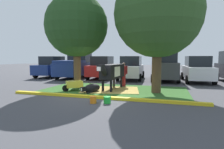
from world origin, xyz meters
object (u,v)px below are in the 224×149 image
hatchback_white (197,69)px  suv_dark_grey (165,65)px  person_handler (124,74)px  sedan_blue (102,68)px  wheelbarrow (74,84)px  cow_holstein (112,72)px  bucket_orange (93,100)px  calf_lying (92,88)px  sedan_red (52,67)px  pickup_truck_maroon (76,66)px  shade_tree_right (158,14)px  shade_tree_left (77,26)px  sedan_silver (131,68)px  bucket_green (107,100)px

hatchback_white → suv_dark_grey: bearing=175.5°
person_handler → sedan_blue: (-2.97, 4.20, 0.14)m
wheelbarrow → cow_holstein: bearing=24.9°
suv_dark_grey → bucket_orange: bearing=-107.2°
calf_lying → hatchback_white: hatchback_white is taller
person_handler → bucket_orange: bearing=-92.4°
suv_dark_grey → sedan_red: bearing=-179.7°
pickup_truck_maroon → cow_holstein: bearing=-47.2°
shade_tree_right → suv_dark_grey: size_ratio=1.39×
bucket_orange → sedan_blue: bearing=107.1°
bucket_orange → hatchback_white: (5.18, 8.67, 0.83)m
sedan_blue → hatchback_white: same height
shade_tree_left → wheelbarrow: (0.32, -1.06, -3.45)m
shade_tree_right → calf_lying: size_ratio=4.98×
calf_lying → suv_dark_grey: size_ratio=0.28×
wheelbarrow → bucket_orange: bearing=-47.5°
sedan_red → sedan_silver: size_ratio=1.00×
person_handler → hatchback_white: hatchback_white is taller
shade_tree_right → hatchback_white: (2.79, 5.53, -3.21)m
cow_holstein → bucket_green: 3.32m
person_handler → calf_lying: bearing=-114.6°
shade_tree_right → sedan_red: (-10.35, 5.67, -3.21)m
bucket_orange → bucket_green: bearing=14.8°
pickup_truck_maroon → suv_dark_grey: bearing=-0.1°
sedan_silver → sedan_blue: bearing=177.8°
shade_tree_right → pickup_truck_maroon: (-7.76, 5.74, -3.08)m
shade_tree_left → cow_holstein: shade_tree_left is taller
sedan_blue → shade_tree_left: bearing=-86.8°
suv_dark_grey → cow_holstein: bearing=-117.3°
cow_holstein → calf_lying: size_ratio=2.39×
sedan_red → bucket_orange: bearing=-47.9°
sedan_red → cow_holstein: bearing=-35.4°
shade_tree_right → person_handler: size_ratio=4.14×
bucket_green → sedan_blue: size_ratio=0.07×
suv_dark_grey → shade_tree_right: bearing=-93.6°
cow_holstein → wheelbarrow: (-1.99, -0.92, -0.71)m
sedan_red → sedan_blue: same height
cow_holstein → person_handler: person_handler is taller
bucket_orange → bucket_green: bucket_orange is taller
hatchback_white → person_handler: bearing=-142.0°
sedan_red → shade_tree_left: bearing=-44.6°
person_handler → suv_dark_grey: (2.55, 4.08, 0.43)m
wheelbarrow → sedan_red: bearing=131.9°
wheelbarrow → suv_dark_grey: size_ratio=0.31×
bucket_green → suv_dark_grey: bearing=76.0°
cow_holstein → pickup_truck_maroon: bearing=132.8°
sedan_blue → hatchback_white: size_ratio=1.00×
shade_tree_left → bucket_orange: (2.46, -3.40, -3.68)m
shade_tree_left → pickup_truck_maroon: size_ratio=1.05×
calf_lying → sedan_blue: size_ratio=0.29×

